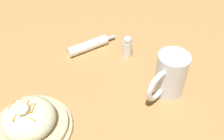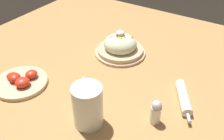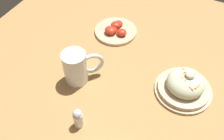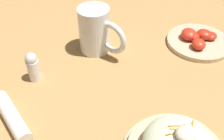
{
  "view_description": "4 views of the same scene",
  "coord_description": "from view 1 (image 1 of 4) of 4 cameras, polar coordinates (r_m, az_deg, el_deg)",
  "views": [
    {
      "loc": [
        0.45,
        -0.01,
        0.58
      ],
      "look_at": [
        -0.07,
        0.01,
        0.08
      ],
      "focal_mm": 41.2,
      "sensor_mm": 36.0,
      "label": 1
    },
    {
      "loc": [
        -0.41,
        0.6,
        0.58
      ],
      "look_at": [
        -0.04,
        0.02,
        0.09
      ],
      "focal_mm": 41.52,
      "sensor_mm": 36.0,
      "label": 2
    },
    {
      "loc": [
        -0.55,
        -0.21,
        0.75
      ],
      "look_at": [
        -0.02,
        0.05,
        0.08
      ],
      "focal_mm": 40.32,
      "sensor_mm": 36.0,
      "label": 3
    },
    {
      "loc": [
        -0.09,
        -0.45,
        0.48
      ],
      "look_at": [
        -0.03,
        0.02,
        0.05
      ],
      "focal_mm": 42.39,
      "sensor_mm": 36.0,
      "label": 4
    }
  ],
  "objects": [
    {
      "name": "ground_plane",
      "position": [
        0.74,
        -0.9,
        -8.25
      ],
      "size": [
        1.43,
        1.43,
        0.0
      ],
      "primitive_type": "plane",
      "color": "#B2844C"
    },
    {
      "name": "salad_plate",
      "position": [
        0.7,
        -17.71,
        -10.9
      ],
      "size": [
        0.21,
        0.21,
        0.1
      ],
      "color": "#D1B28E",
      "rests_on": "ground_plane"
    },
    {
      "name": "beer_mug",
      "position": [
        0.75,
        12.58,
        -1.53
      ],
      "size": [
        0.13,
        0.13,
        0.13
      ],
      "color": "white",
      "rests_on": "ground_plane"
    },
    {
      "name": "napkin_roll",
      "position": [
        0.91,
        -5.25,
        5.42
      ],
      "size": [
        0.11,
        0.17,
        0.03
      ],
      "color": "white",
      "rests_on": "ground_plane"
    },
    {
      "name": "salt_shaker",
      "position": [
        0.87,
        3.42,
        5.34
      ],
      "size": [
        0.03,
        0.03,
        0.08
      ],
      "color": "white",
      "rests_on": "ground_plane"
    }
  ]
}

